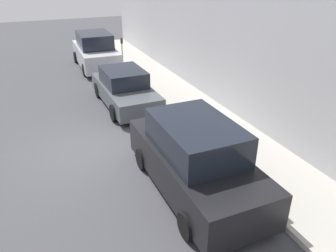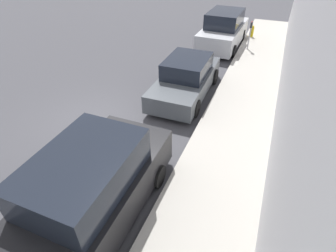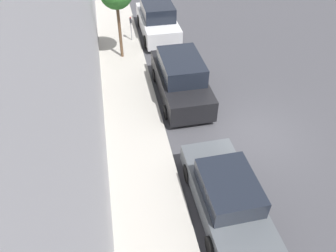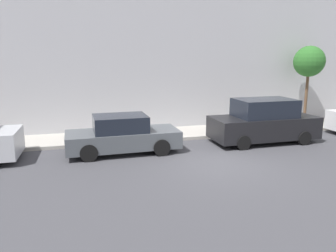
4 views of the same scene
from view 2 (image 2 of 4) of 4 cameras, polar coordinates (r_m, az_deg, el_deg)
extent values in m
plane|color=#424247|center=(9.68, -15.83, 0.62)|extent=(60.00, 60.00, 0.00)
cube|color=#B2ADA3|center=(8.07, 12.33, -6.37)|extent=(2.41, 32.00, 0.15)
cube|color=black|center=(6.26, -16.25, -14.94)|extent=(2.00, 4.81, 0.96)
cube|color=black|center=(5.62, -17.76, -9.27)|extent=(1.74, 2.61, 0.80)
cylinder|color=black|center=(7.74, -14.99, -6.67)|extent=(0.22, 0.62, 0.62)
cylinder|color=black|center=(6.99, -2.24, -10.87)|extent=(0.22, 0.62, 0.62)
cube|color=#4C5156|center=(10.82, 3.91, 9.50)|extent=(1.89, 4.54, 0.68)
cube|color=black|center=(10.62, 4.24, 12.89)|extent=(1.63, 2.13, 0.64)
cylinder|color=black|center=(12.35, 2.23, 11.96)|extent=(0.22, 0.66, 0.66)
cylinder|color=black|center=(11.94, 10.02, 10.51)|extent=(0.22, 0.66, 0.66)
cylinder|color=black|center=(10.07, -3.37, 5.85)|extent=(0.22, 0.66, 0.66)
cylinder|color=black|center=(9.55, 5.93, 3.86)|extent=(0.22, 0.66, 0.66)
cube|color=#B7BABF|center=(16.42, 11.89, 18.92)|extent=(2.07, 4.84, 0.96)
cube|color=black|center=(16.19, 12.30, 21.88)|extent=(1.78, 2.64, 0.80)
cylinder|color=black|center=(18.10, 9.80, 19.55)|extent=(0.22, 0.67, 0.67)
cylinder|color=black|center=(17.80, 15.90, 18.47)|extent=(0.22, 0.67, 0.67)
cylinder|color=black|center=(15.35, 6.94, 16.74)|extent=(0.22, 0.67, 0.67)
cylinder|color=black|center=(15.00, 14.00, 15.48)|extent=(0.22, 0.67, 0.67)
cylinder|color=#ADADB2|center=(15.95, 17.22, 17.72)|extent=(0.07, 0.07, 1.16)
cube|color=#2D2D33|center=(15.76, 17.71, 20.19)|extent=(0.11, 0.15, 0.28)
cube|color=red|center=(15.71, 17.83, 20.76)|extent=(0.04, 0.09, 0.05)
cylinder|color=gold|center=(18.24, 17.80, 18.85)|extent=(0.20, 0.20, 0.55)
sphere|color=gold|center=(18.15, 18.00, 19.82)|extent=(0.18, 0.18, 0.18)
camera|label=1|loc=(7.32, -94.92, -4.18)|focal=35.00mm
camera|label=3|loc=(15.38, 32.15, 46.12)|focal=35.00mm
camera|label=4|loc=(19.26, -37.40, 25.26)|focal=35.00mm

